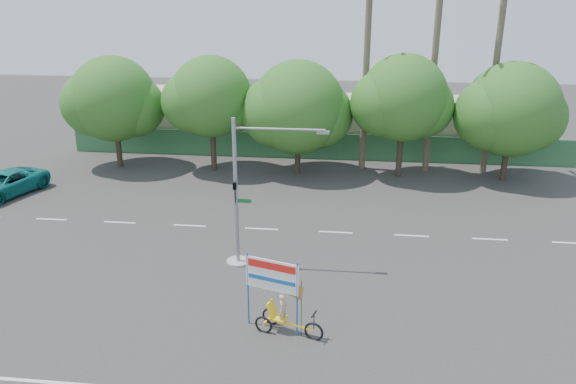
# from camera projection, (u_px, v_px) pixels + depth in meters

# --- Properties ---
(ground) EXTENTS (120.00, 120.00, 0.00)m
(ground) POSITION_uv_depth(u_px,v_px,m) (280.00, 311.00, 22.70)
(ground) COLOR #33302D
(ground) RESTS_ON ground
(fence) EXTENTS (38.00, 0.08, 2.00)m
(fence) POSITION_uv_depth(u_px,v_px,m) (315.00, 146.00, 42.42)
(fence) COLOR #336B3D
(fence) RESTS_ON ground
(building_left) EXTENTS (12.00, 8.00, 4.00)m
(building_left) POSITION_uv_depth(u_px,v_px,m) (201.00, 117.00, 47.32)
(building_left) COLOR beige
(building_left) RESTS_ON ground
(building_right) EXTENTS (14.00, 8.00, 3.60)m
(building_right) POSITION_uv_depth(u_px,v_px,m) (417.00, 125.00, 45.51)
(building_right) COLOR beige
(building_right) RESTS_ON ground
(tree_far_left) EXTENTS (7.14, 6.00, 7.96)m
(tree_far_left) POSITION_uv_depth(u_px,v_px,m) (113.00, 102.00, 39.33)
(tree_far_left) COLOR #473828
(tree_far_left) RESTS_ON ground
(tree_left) EXTENTS (6.66, 5.60, 8.07)m
(tree_left) POSITION_uv_depth(u_px,v_px,m) (210.00, 100.00, 38.49)
(tree_left) COLOR #473828
(tree_left) RESTS_ON ground
(tree_center) EXTENTS (7.62, 6.40, 7.85)m
(tree_center) POSITION_uv_depth(u_px,v_px,m) (297.00, 110.00, 38.07)
(tree_center) COLOR #473828
(tree_center) RESTS_ON ground
(tree_right) EXTENTS (6.90, 5.80, 8.36)m
(tree_right) POSITION_uv_depth(u_px,v_px,m) (403.00, 101.00, 37.08)
(tree_right) COLOR #473828
(tree_right) RESTS_ON ground
(tree_far_right) EXTENTS (7.38, 6.20, 7.94)m
(tree_far_right) POSITION_uv_depth(u_px,v_px,m) (511.00, 112.00, 36.55)
(tree_far_right) COLOR #473828
(tree_far_right) RESTS_ON ground
(palm_tall) EXTENTS (3.73, 3.79, 17.45)m
(palm_tall) POSITION_uv_depth(u_px,v_px,m) (438.00, 17.00, 36.46)
(palm_tall) COLOR #70604C
(palm_tall) RESTS_ON ground
(palm_mid) EXTENTS (3.73, 3.79, 15.45)m
(palm_mid) POSITION_uv_depth(u_px,v_px,m) (500.00, 35.00, 36.41)
(palm_mid) COLOR #70604C
(palm_mid) RESTS_ON ground
(palm_short) EXTENTS (3.73, 3.79, 14.45)m
(palm_short) POSITION_uv_depth(u_px,v_px,m) (367.00, 42.00, 37.49)
(palm_short) COLOR #70604C
(palm_short) RESTS_ON ground
(traffic_signal) EXTENTS (4.72, 1.10, 7.00)m
(traffic_signal) POSITION_uv_depth(u_px,v_px,m) (243.00, 206.00, 25.64)
(traffic_signal) COLOR gray
(traffic_signal) RESTS_ON ground
(trike_billboard) EXTENTS (3.02, 1.26, 3.09)m
(trike_billboard) POSITION_uv_depth(u_px,v_px,m) (279.00, 302.00, 20.95)
(trike_billboard) COLOR black
(trike_billboard) RESTS_ON ground
(pickup_truck) EXTENTS (4.08, 5.95, 1.51)m
(pickup_truck) POSITION_uv_depth(u_px,v_px,m) (5.00, 184.00, 35.04)
(pickup_truck) COLOR #0F6C68
(pickup_truck) RESTS_ON ground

